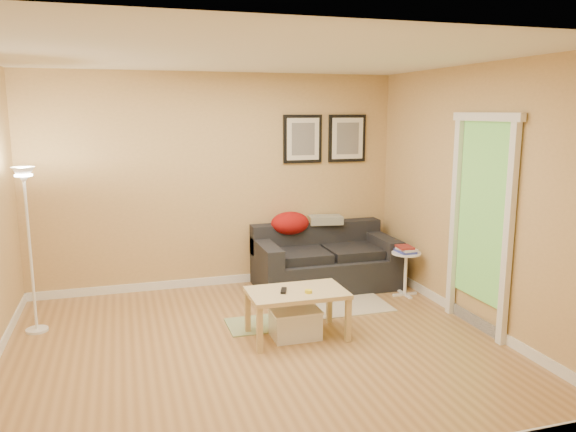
# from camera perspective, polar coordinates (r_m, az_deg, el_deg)

# --- Properties ---
(floor) EXTENTS (4.50, 4.50, 0.00)m
(floor) POSITION_cam_1_polar(r_m,az_deg,el_deg) (5.29, -3.13, -13.25)
(floor) COLOR #AC7F49
(floor) RESTS_ON ground
(ceiling) EXTENTS (4.50, 4.50, 0.00)m
(ceiling) POSITION_cam_1_polar(r_m,az_deg,el_deg) (4.85, -3.46, 16.07)
(ceiling) COLOR white
(ceiling) RESTS_ON wall_back
(wall_back) EXTENTS (4.50, 0.00, 4.50)m
(wall_back) POSITION_cam_1_polar(r_m,az_deg,el_deg) (6.85, -7.22, 3.52)
(wall_back) COLOR tan
(wall_back) RESTS_ON ground
(wall_front) EXTENTS (4.50, 0.00, 4.50)m
(wall_front) POSITION_cam_1_polar(r_m,az_deg,el_deg) (3.04, 5.61, -5.43)
(wall_front) COLOR tan
(wall_front) RESTS_ON ground
(wall_right) EXTENTS (0.00, 4.00, 4.00)m
(wall_right) POSITION_cam_1_polar(r_m,az_deg,el_deg) (5.85, 18.70, 1.82)
(wall_right) COLOR tan
(wall_right) RESTS_ON ground
(baseboard_back) EXTENTS (4.50, 0.02, 0.10)m
(baseboard_back) POSITION_cam_1_polar(r_m,az_deg,el_deg) (7.10, -6.97, -6.55)
(baseboard_back) COLOR white
(baseboard_back) RESTS_ON ground
(baseboard_right) EXTENTS (0.02, 4.00, 0.10)m
(baseboard_right) POSITION_cam_1_polar(r_m,az_deg,el_deg) (6.15, 17.92, -9.77)
(baseboard_right) COLOR white
(baseboard_right) RESTS_ON ground
(sofa) EXTENTS (1.70, 0.90, 0.75)m
(sofa) POSITION_cam_1_polar(r_m,az_deg,el_deg) (6.89, 3.85, -4.21)
(sofa) COLOR black
(sofa) RESTS_ON ground
(red_throw) EXTENTS (0.48, 0.36, 0.28)m
(red_throw) POSITION_cam_1_polar(r_m,az_deg,el_deg) (6.94, 0.21, -0.74)
(red_throw) COLOR maroon
(red_throw) RESTS_ON sofa
(plaid_throw) EXTENTS (0.45, 0.32, 0.10)m
(plaid_throw) POSITION_cam_1_polar(r_m,az_deg,el_deg) (7.12, 3.83, -0.39)
(plaid_throw) COLOR #CBC076
(plaid_throw) RESTS_ON sofa
(framed_print_left) EXTENTS (0.50, 0.04, 0.60)m
(framed_print_left) POSITION_cam_1_polar(r_m,az_deg,el_deg) (7.04, 1.50, 7.88)
(framed_print_left) COLOR black
(framed_print_left) RESTS_ON wall_back
(framed_print_right) EXTENTS (0.50, 0.04, 0.60)m
(framed_print_right) POSITION_cam_1_polar(r_m,az_deg,el_deg) (7.25, 6.05, 7.90)
(framed_print_right) COLOR black
(framed_print_right) RESTS_ON wall_back
(area_rug) EXTENTS (1.25, 0.85, 0.01)m
(area_rug) POSITION_cam_1_polar(r_m,az_deg,el_deg) (6.37, 4.31, -8.95)
(area_rug) COLOR beige
(area_rug) RESTS_ON ground
(green_runner) EXTENTS (0.70, 0.50, 0.01)m
(green_runner) POSITION_cam_1_polar(r_m,az_deg,el_deg) (5.80, -2.68, -10.96)
(green_runner) COLOR #668C4C
(green_runner) RESTS_ON ground
(coffee_table) EXTENTS (1.01, 0.71, 0.46)m
(coffee_table) POSITION_cam_1_polar(r_m,az_deg,el_deg) (5.42, 0.90, -9.97)
(coffee_table) COLOR tan
(coffee_table) RESTS_ON ground
(remote_control) EXTENTS (0.10, 0.17, 0.02)m
(remote_control) POSITION_cam_1_polar(r_m,az_deg,el_deg) (5.31, -0.45, -7.63)
(remote_control) COLOR black
(remote_control) RESTS_ON coffee_table
(tape_roll) EXTENTS (0.07, 0.07, 0.03)m
(tape_roll) POSITION_cam_1_polar(r_m,az_deg,el_deg) (5.27, 2.10, -7.72)
(tape_roll) COLOR yellow
(tape_roll) RESTS_ON coffee_table
(storage_bin) EXTENTS (0.47, 0.34, 0.29)m
(storage_bin) POSITION_cam_1_polar(r_m,az_deg,el_deg) (5.44, 0.74, -10.89)
(storage_bin) COLOR white
(storage_bin) RESTS_ON ground
(side_table) EXTENTS (0.34, 0.34, 0.52)m
(side_table) POSITION_cam_1_polar(r_m,az_deg,el_deg) (6.72, 11.92, -5.82)
(side_table) COLOR white
(side_table) RESTS_ON ground
(book_stack) EXTENTS (0.23, 0.27, 0.08)m
(book_stack) POSITION_cam_1_polar(r_m,az_deg,el_deg) (6.65, 11.92, -3.33)
(book_stack) COLOR #353F9F
(book_stack) RESTS_ON side_table
(floor_lamp) EXTENTS (0.21, 0.21, 1.64)m
(floor_lamp) POSITION_cam_1_polar(r_m,az_deg,el_deg) (5.93, -24.84, -3.66)
(floor_lamp) COLOR white
(floor_lamp) RESTS_ON ground
(doorway) EXTENTS (0.12, 1.01, 2.13)m
(doorway) POSITION_cam_1_polar(r_m,az_deg,el_deg) (5.74, 18.99, -1.13)
(doorway) COLOR white
(doorway) RESTS_ON ground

